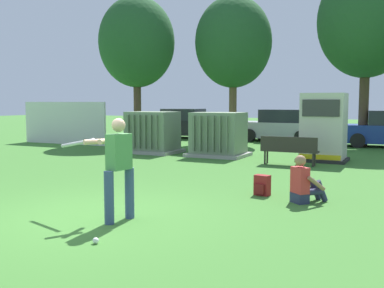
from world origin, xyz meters
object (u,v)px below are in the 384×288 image
at_px(sports_ball, 96,241).
at_px(backpack, 262,186).
at_px(parked_car_leftmost, 182,124).
at_px(generator_enclosure, 324,128).
at_px(seated_spectator, 304,184).
at_px(transformer_west, 153,133).
at_px(park_bench, 289,149).
at_px(transformer_mid_west, 218,135).
at_px(batter, 117,164).
at_px(parked_car_left_of_center, 280,127).

xyz_separation_m(sports_ball, backpack, (1.11, 4.28, 0.17)).
bearing_deg(sports_ball, parked_car_leftmost, 113.75).
distance_m(generator_enclosure, seated_spectator, 6.81).
bearing_deg(transformer_west, park_bench, -12.03).
bearing_deg(generator_enclosure, sports_ball, -96.68).
distance_m(transformer_mid_west, batter, 9.44).
bearing_deg(parked_car_left_of_center, park_bench, -73.15).
distance_m(transformer_mid_west, parked_car_left_of_center, 7.21).
relative_size(park_bench, parked_car_leftmost, 0.42).
height_order(batter, parked_car_left_of_center, batter).
height_order(transformer_mid_west, parked_car_left_of_center, same).
bearing_deg(transformer_mid_west, park_bench, -23.44).
relative_size(transformer_west, sports_ball, 23.33).
height_order(transformer_mid_west, generator_enclosure, generator_enclosure).
height_order(batter, sports_ball, batter).
bearing_deg(batter, parked_car_left_of_center, 95.65).
relative_size(batter, seated_spectator, 1.81).
xyz_separation_m(transformer_west, sports_ball, (5.28, -10.35, -0.74)).
distance_m(generator_enclosure, batter, 9.66).
bearing_deg(seated_spectator, transformer_mid_west, 125.36).
bearing_deg(park_bench, transformer_west, 167.97).
height_order(seated_spectator, backpack, seated_spectator).
bearing_deg(transformer_mid_west, sports_ball, -76.55).
xyz_separation_m(transformer_mid_west, generator_enclosure, (3.74, 0.29, 0.35)).
bearing_deg(batter, transformer_mid_west, 102.36).
bearing_deg(sports_ball, park_bench, 86.99).
height_order(park_bench, parked_car_left_of_center, parked_car_left_of_center).
bearing_deg(generator_enclosure, backpack, -91.27).
bearing_deg(generator_enclosure, parked_car_left_of_center, 115.80).
bearing_deg(transformer_west, batter, -62.28).
bearing_deg(sports_ball, backpack, 75.46).
bearing_deg(seated_spectator, park_bench, 107.23).
distance_m(transformer_mid_west, park_bench, 3.24).
relative_size(park_bench, sports_ball, 20.04).
bearing_deg(transformer_west, sports_ball, -62.96).
xyz_separation_m(sports_ball, parked_car_leftmost, (-7.71, 17.51, 0.71)).
bearing_deg(batter, transformer_west, 117.72).
relative_size(transformer_west, parked_car_left_of_center, 0.50).
height_order(park_bench, parked_car_leftmost, parked_car_leftmost).
relative_size(batter, parked_car_left_of_center, 0.41).
distance_m(batter, parked_car_left_of_center, 16.50).
distance_m(seated_spectator, parked_car_left_of_center, 14.26).
xyz_separation_m(park_bench, parked_car_leftmost, (-8.19, 8.40, 0.22)).
relative_size(sports_ball, backpack, 0.20).
bearing_deg(parked_car_left_of_center, sports_ball, -83.22).
distance_m(generator_enclosure, parked_car_leftmost, 11.27).
bearing_deg(generator_enclosure, transformer_west, -176.98).
distance_m(transformer_west, transformer_mid_west, 2.79).
distance_m(transformer_mid_west, sports_ball, 10.72).
height_order(parked_car_leftmost, parked_car_left_of_center, same).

